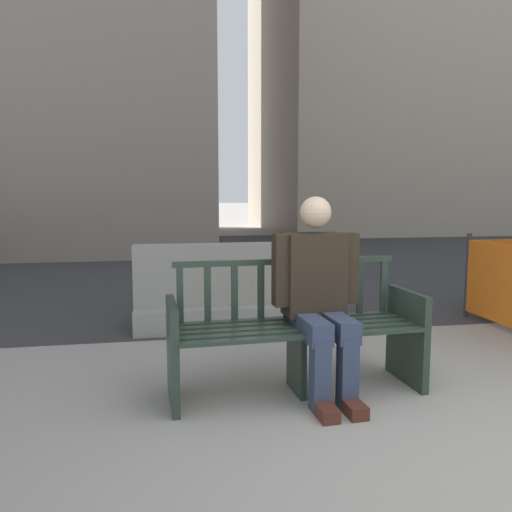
# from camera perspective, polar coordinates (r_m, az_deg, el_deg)

# --- Properties ---
(street_asphalt) EXTENTS (120.00, 12.00, 0.01)m
(street_asphalt) POSITION_cam_1_polar(r_m,az_deg,el_deg) (10.75, -1.82, -0.18)
(street_asphalt) COLOR #333335
(street_asphalt) RESTS_ON ground
(street_bench) EXTENTS (1.71, 0.60, 0.88)m
(street_bench) POSITION_cam_1_polar(r_m,az_deg,el_deg) (3.41, 4.52, -8.84)
(street_bench) COLOR #28382D
(street_bench) RESTS_ON ground
(seated_person) EXTENTS (0.58, 0.74, 1.31)m
(seated_person) POSITION_cam_1_polar(r_m,az_deg,el_deg) (3.33, 7.18, -4.04)
(seated_person) COLOR #2D2319
(seated_person) RESTS_ON ground
(jersey_barrier_centre) EXTENTS (2.00, 0.68, 0.84)m
(jersey_barrier_centre) POSITION_cam_1_polar(r_m,az_deg,el_deg) (5.10, -2.47, -4.20)
(jersey_barrier_centre) COLOR gray
(jersey_barrier_centre) RESTS_ON ground
(building_centre_right) EXTENTS (10.71, 9.15, 17.00)m
(building_centre_right) POSITION_cam_1_polar(r_m,az_deg,el_deg) (22.66, 16.14, 25.05)
(building_centre_right) COLOR tan
(building_centre_right) RESTS_ON ground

